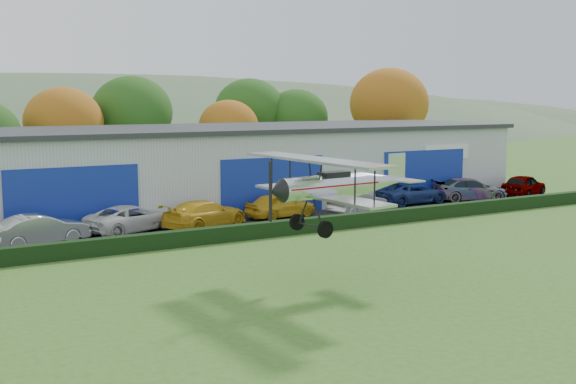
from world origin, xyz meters
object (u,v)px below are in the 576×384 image
car_2 (132,218)px  car_8 (524,185)px  car_4 (280,205)px  car_7 (470,189)px  hangar (233,164)px  car_1 (41,229)px  biplane (336,183)px  car_5 (358,203)px  car_6 (412,193)px  car_3 (205,214)px

car_2 → car_8: size_ratio=1.11×
car_4 → car_7: bearing=-100.0°
hangar → car_7: (14.88, -7.54, -1.83)m
car_1 → biplane: 15.93m
car_5 → car_1: bearing=72.9°
car_7 → hangar: bearing=81.8°
hangar → car_1: (-14.07, -8.22, -1.85)m
car_2 → car_5: (13.88, -1.33, -0.02)m
car_6 → car_4: bearing=91.3°
car_1 → car_4: (13.93, 1.01, 0.00)m
hangar → car_5: bearing=-61.3°
car_1 → car_3: bearing=-100.6°
car_1 → car_5: 18.72m
car_2 → car_3: car_3 is taller
car_4 → car_6: car_4 is taller
biplane → car_7: bearing=28.1°
car_2 → car_6: size_ratio=1.00×
car_8 → car_3: bearing=70.5°
biplane → car_1: bearing=119.1°
car_8 → car_5: bearing=72.7°
car_3 → car_4: bearing=-104.7°
car_1 → hangar: bearing=-72.2°
car_8 → car_1: bearing=71.0°
car_6 → car_7: bearing=-102.7°
car_3 → car_4: 5.21m
car_2 → car_3: (3.94, -0.78, 0.04)m
car_6 → car_2: bearing=89.8°
hangar → car_4: (-0.14, -7.20, -1.85)m
hangar → car_7: 16.78m
car_7 → car_8: 5.03m
car_2 → car_8: (29.14, -0.70, 0.08)m
car_3 → hangar: bearing=-56.4°
car_3 → biplane: bearing=158.1°
car_1 → car_2: size_ratio=0.88×
car_6 → car_8: bearing=-98.8°
car_2 → car_5: car_2 is taller
car_1 → car_4: 13.97m
car_1 → car_8: 33.97m
car_3 → car_8: size_ratio=1.12×
hangar → car_1: size_ratio=8.85×
car_3 → car_5: (9.94, -0.55, -0.06)m
car_5 → car_7: size_ratio=0.80×
car_2 → car_4: (9.09, -0.05, 0.03)m
car_1 → car_6: bearing=-98.9°
car_5 → car_8: 15.27m
car_4 → car_7: (15.02, -0.34, 0.02)m
car_4 → car_6: 10.55m
car_1 → car_4: car_4 is taller
car_3 → biplane: 13.45m
car_1 → car_5: (18.72, -0.26, -0.05)m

